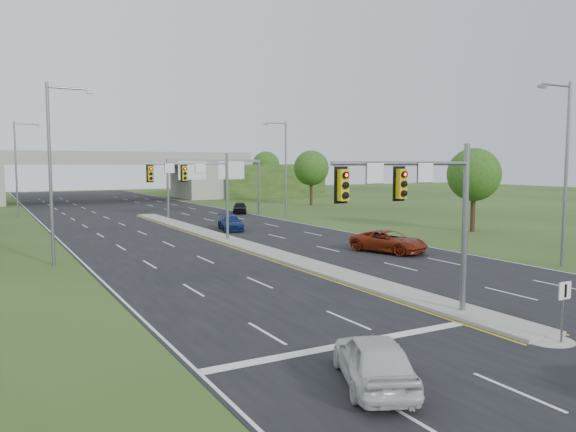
% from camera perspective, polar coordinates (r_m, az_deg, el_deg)
% --- Properties ---
extents(ground, '(240.00, 240.00, 0.00)m').
position_cam_1_polar(ground, '(24.59, 17.28, -9.49)').
color(ground, '#264017').
rests_on(ground, ground).
extents(road, '(24.00, 160.00, 0.02)m').
position_cam_1_polar(road, '(54.56, -10.22, -1.23)').
color(road, black).
rests_on(road, ground).
extents(median, '(2.00, 54.00, 0.16)m').
position_cam_1_polar(median, '(43.43, -5.14, -2.73)').
color(median, gray).
rests_on(median, road).
extents(median_nose, '(2.00, 2.00, 0.16)m').
position_cam_1_polar(median_nose, '(22.09, 24.92, -11.17)').
color(median_nose, gray).
rests_on(median_nose, road).
extents(lane_markings, '(23.72, 160.00, 0.01)m').
position_cam_1_polar(lane_markings, '(48.66, -8.59, -1.99)').
color(lane_markings, gold).
rests_on(lane_markings, road).
extents(signal_mast_near, '(6.62, 0.60, 7.00)m').
position_cam_1_polar(signal_mast_near, '(22.20, 13.70, 1.40)').
color(signal_mast_near, slate).
rests_on(signal_mast_near, ground).
extents(signal_mast_far, '(6.62, 0.60, 7.00)m').
position_cam_1_polar(signal_mast_far, '(43.97, -8.91, 3.38)').
color(signal_mast_far, slate).
rests_on(signal_mast_far, ground).
extents(keep_right_sign, '(0.60, 0.13, 2.20)m').
position_cam_1_polar(keep_right_sign, '(21.45, 26.22, -7.81)').
color(keep_right_sign, slate).
rests_on(keep_right_sign, ground).
extents(sign_gantry, '(11.58, 0.44, 6.67)m').
position_cam_1_polar(sign_gantry, '(65.82, -7.53, 4.48)').
color(sign_gantry, slate).
rests_on(sign_gantry, ground).
extents(overpass, '(80.00, 14.00, 8.10)m').
position_cam_1_polar(overpass, '(97.96, -18.72, 3.53)').
color(overpass, gray).
rests_on(overpass, ground).
extents(lightpole_l_mid, '(2.85, 0.25, 11.00)m').
position_cam_1_polar(lightpole_l_mid, '(36.60, -22.72, 4.80)').
color(lightpole_l_mid, slate).
rests_on(lightpole_l_mid, ground).
extents(lightpole_l_far, '(2.85, 0.25, 11.00)m').
position_cam_1_polar(lightpole_l_far, '(71.50, -25.76, 4.76)').
color(lightpole_l_far, slate).
rests_on(lightpole_l_far, ground).
extents(lightpole_r_near, '(2.85, 0.25, 11.00)m').
position_cam_1_polar(lightpole_r_near, '(37.29, 26.26, 4.67)').
color(lightpole_r_near, slate).
rests_on(lightpole_r_near, ground).
extents(lightpole_r_far, '(2.85, 0.25, 11.00)m').
position_cam_1_polar(lightpole_r_far, '(64.13, -0.39, 5.28)').
color(lightpole_r_far, slate).
rests_on(lightpole_r_far, ground).
extents(tree_r_near, '(4.80, 4.80, 7.60)m').
position_cam_1_polar(tree_r_near, '(53.53, 18.37, 4.00)').
color(tree_r_near, '#382316').
rests_on(tree_r_near, ground).
extents(tree_r_mid, '(5.20, 5.20, 8.12)m').
position_cam_1_polar(tree_r_mid, '(83.47, 2.38, 4.88)').
color(tree_r_mid, '#382316').
rests_on(tree_r_mid, ground).
extents(tree_back_c, '(5.60, 5.60, 8.32)m').
position_cam_1_polar(tree_back_c, '(117.85, -8.38, 4.97)').
color(tree_back_c, '#382316').
rests_on(tree_back_c, ground).
extents(tree_back_d, '(6.00, 6.00, 8.85)m').
position_cam_1_polar(tree_back_d, '(123.44, -2.25, 5.19)').
color(tree_back_d, '#382316').
rests_on(tree_back_d, ground).
extents(car_white, '(3.37, 4.69, 1.48)m').
position_cam_1_polar(car_white, '(16.28, 8.71, -14.21)').
color(car_white, silver).
rests_on(car_white, road).
extents(car_far_a, '(4.13, 5.95, 1.51)m').
position_cam_1_polar(car_far_a, '(39.72, 10.22, -2.57)').
color(car_far_a, maroon).
rests_on(car_far_a, road).
extents(car_far_b, '(2.90, 4.98, 1.36)m').
position_cam_1_polar(car_far_b, '(52.42, -5.85, -0.69)').
color(car_far_b, '#0D1E51').
rests_on(car_far_b, road).
extents(car_far_c, '(3.26, 4.47, 1.41)m').
position_cam_1_polar(car_far_c, '(69.95, -4.92, 0.86)').
color(car_far_c, black).
rests_on(car_far_c, road).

